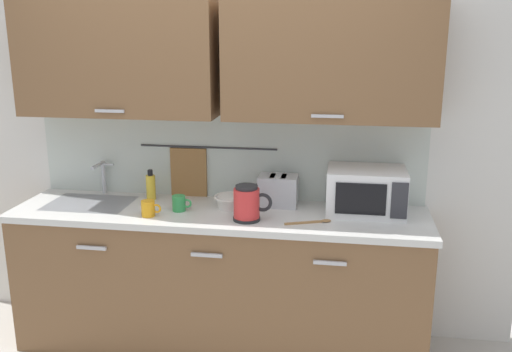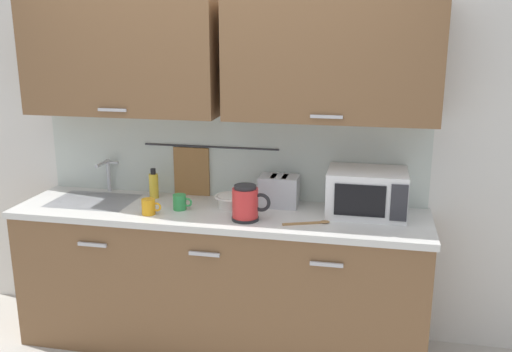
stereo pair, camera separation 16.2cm
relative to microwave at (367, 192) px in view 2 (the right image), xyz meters
name	(u,v)px [view 2 (the right image)]	position (x,y,z in m)	size (l,w,h in m)	color
counter_unit	(218,277)	(-0.89, -0.11, -0.58)	(2.53, 0.64, 0.90)	brown
back_wall_assembly	(227,103)	(-0.88, 0.12, 0.49)	(3.70, 0.41, 2.50)	silver
sink_faucet	(107,171)	(-1.72, 0.12, 0.01)	(0.09, 0.17, 0.22)	#B2B5BA
microwave	(367,192)	(0.00, 0.00, 0.00)	(0.46, 0.35, 0.27)	white
electric_kettle	(246,203)	(-0.67, -0.25, -0.03)	(0.23, 0.16, 0.21)	black
dish_soap_bottle	(154,185)	(-1.36, 0.05, -0.05)	(0.06, 0.06, 0.20)	yellow
mug_near_sink	(149,207)	(-1.26, -0.27, -0.09)	(0.12, 0.08, 0.09)	orange
mixing_bowl	(232,200)	(-0.81, -0.04, -0.09)	(0.21, 0.21, 0.08)	silver
toaster	(279,191)	(-0.54, 0.06, -0.04)	(0.26, 0.17, 0.19)	#B7BABF
mug_by_kettle	(180,202)	(-1.11, -0.15, -0.09)	(0.12, 0.08, 0.09)	green
wooden_spoon	(312,223)	(-0.29, -0.23, -0.13)	(0.27, 0.13, 0.01)	#9E7042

